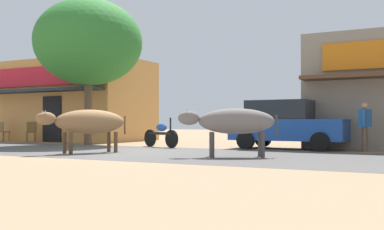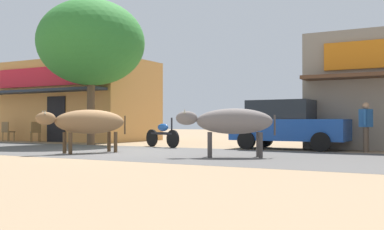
# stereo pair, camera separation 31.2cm
# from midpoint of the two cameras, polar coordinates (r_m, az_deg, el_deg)

# --- Properties ---
(ground) EXTENTS (80.00, 80.00, 0.00)m
(ground) POSITION_cam_midpoint_polar(r_m,az_deg,el_deg) (14.18, -8.51, -4.55)
(ground) COLOR #987C5D
(asphalt_road) EXTENTS (72.00, 5.53, 0.00)m
(asphalt_road) POSITION_cam_midpoint_polar(r_m,az_deg,el_deg) (14.18, -8.51, -4.55)
(asphalt_road) COLOR #514E4C
(asphalt_road) RESTS_ON ground
(storefront_left_cafe) EXTENTS (7.67, 5.10, 3.91)m
(storefront_left_cafe) POSITION_cam_midpoint_polar(r_m,az_deg,el_deg) (23.86, -13.87, 1.65)
(storefront_left_cafe) COLOR tan
(storefront_left_cafe) RESTS_ON ground
(roadside_tree) EXTENTS (4.33, 4.33, 5.86)m
(roadside_tree) POSITION_cam_midpoint_polar(r_m,az_deg,el_deg) (19.06, -12.04, 8.82)
(roadside_tree) COLOR brown
(roadside_tree) RESTS_ON ground
(parked_hatchback_car) EXTENTS (3.83, 1.93, 1.64)m
(parked_hatchback_car) POSITION_cam_midpoint_polar(r_m,az_deg,el_deg) (15.64, 12.45, -1.12)
(parked_hatchback_car) COLOR #184396
(parked_hatchback_car) RESTS_ON ground
(parked_motorcycle) EXTENTS (1.79, 0.73, 1.07)m
(parked_motorcycle) POSITION_cam_midpoint_polar(r_m,az_deg,el_deg) (16.54, -3.17, -2.40)
(parked_motorcycle) COLOR black
(parked_motorcycle) RESTS_ON ground
(cow_near_brown) EXTENTS (1.57, 2.62, 1.27)m
(cow_near_brown) POSITION_cam_midpoint_polar(r_m,az_deg,el_deg) (13.64, -12.21, -0.88)
(cow_near_brown) COLOR olive
(cow_near_brown) RESTS_ON ground
(cow_far_dark) EXTENTS (2.42, 1.56, 1.26)m
(cow_far_dark) POSITION_cam_midpoint_polar(r_m,az_deg,el_deg) (11.77, 5.73, -0.86)
(cow_far_dark) COLOR slate
(cow_far_dark) RESTS_ON ground
(pedestrian_by_shop) EXTENTS (0.38, 0.61, 1.51)m
(pedestrian_by_shop) POSITION_cam_midpoint_polar(r_m,az_deg,el_deg) (14.76, 21.50, -0.96)
(pedestrian_by_shop) COLOR brown
(pedestrian_by_shop) RESTS_ON ground
(cafe_chair_near_tree) EXTENTS (0.61, 0.61, 0.92)m
(cafe_chair_near_tree) POSITION_cam_midpoint_polar(r_m,az_deg,el_deg) (21.96, -18.60, -1.89)
(cafe_chair_near_tree) COLOR brown
(cafe_chair_near_tree) RESTS_ON ground
(cafe_chair_by_doorway) EXTENTS (0.44, 0.44, 0.92)m
(cafe_chair_by_doorway) POSITION_cam_midpoint_polar(r_m,az_deg,el_deg) (23.30, -21.78, -1.81)
(cafe_chair_by_doorway) COLOR brown
(cafe_chair_by_doorway) RESTS_ON ground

